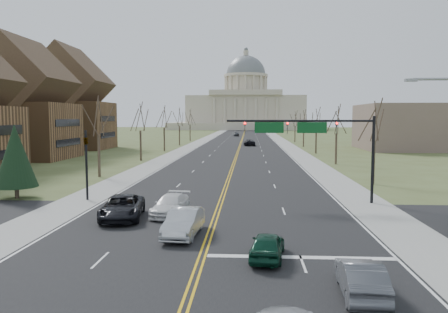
# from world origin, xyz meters

# --- Properties ---
(ground) EXTENTS (600.00, 600.00, 0.00)m
(ground) POSITION_xyz_m (0.00, 0.00, 0.00)
(ground) COLOR #4A5329
(ground) RESTS_ON ground
(road) EXTENTS (20.00, 380.00, 0.01)m
(road) POSITION_xyz_m (0.00, 110.00, 0.01)
(road) COLOR black
(road) RESTS_ON ground
(cross_road) EXTENTS (120.00, 14.00, 0.01)m
(cross_road) POSITION_xyz_m (0.00, 6.00, 0.01)
(cross_road) COLOR black
(cross_road) RESTS_ON ground
(sidewalk_left) EXTENTS (4.00, 380.00, 0.03)m
(sidewalk_left) POSITION_xyz_m (-12.00, 110.00, 0.01)
(sidewalk_left) COLOR gray
(sidewalk_left) RESTS_ON ground
(sidewalk_right) EXTENTS (4.00, 380.00, 0.03)m
(sidewalk_right) POSITION_xyz_m (12.00, 110.00, 0.01)
(sidewalk_right) COLOR gray
(sidewalk_right) RESTS_ON ground
(center_line) EXTENTS (0.42, 380.00, 0.01)m
(center_line) POSITION_xyz_m (0.00, 110.00, 0.01)
(center_line) COLOR gold
(center_line) RESTS_ON road
(edge_line_left) EXTENTS (0.15, 380.00, 0.01)m
(edge_line_left) POSITION_xyz_m (-9.80, 110.00, 0.01)
(edge_line_left) COLOR silver
(edge_line_left) RESTS_ON road
(edge_line_right) EXTENTS (0.15, 380.00, 0.01)m
(edge_line_right) POSITION_xyz_m (9.80, 110.00, 0.01)
(edge_line_right) COLOR silver
(edge_line_right) RESTS_ON road
(stop_bar) EXTENTS (9.50, 0.50, 0.01)m
(stop_bar) POSITION_xyz_m (5.00, -1.00, 0.01)
(stop_bar) COLOR silver
(stop_bar) RESTS_ON road
(capitol) EXTENTS (90.00, 60.00, 50.00)m
(capitol) POSITION_xyz_m (0.00, 249.91, 14.20)
(capitol) COLOR beige
(capitol) RESTS_ON ground
(signal_mast) EXTENTS (12.12, 0.44, 7.20)m
(signal_mast) POSITION_xyz_m (7.45, 13.50, 5.76)
(signal_mast) COLOR black
(signal_mast) RESTS_ON ground
(signal_left) EXTENTS (0.32, 0.36, 6.00)m
(signal_left) POSITION_xyz_m (-11.50, 13.50, 3.71)
(signal_left) COLOR black
(signal_left) RESTS_ON ground
(tree_r_0) EXTENTS (3.74, 3.74, 8.50)m
(tree_r_0) POSITION_xyz_m (15.50, 24.00, 6.55)
(tree_r_0) COLOR #3E3024
(tree_r_0) RESTS_ON ground
(tree_l_0) EXTENTS (3.96, 3.96, 9.00)m
(tree_l_0) POSITION_xyz_m (-15.50, 28.00, 6.94)
(tree_l_0) COLOR #3E3024
(tree_l_0) RESTS_ON ground
(tree_r_1) EXTENTS (3.74, 3.74, 8.50)m
(tree_r_1) POSITION_xyz_m (15.50, 44.00, 6.55)
(tree_r_1) COLOR #3E3024
(tree_r_1) RESTS_ON ground
(tree_l_1) EXTENTS (3.96, 3.96, 9.00)m
(tree_l_1) POSITION_xyz_m (-15.50, 48.00, 6.94)
(tree_l_1) COLOR #3E3024
(tree_l_1) RESTS_ON ground
(tree_r_2) EXTENTS (3.74, 3.74, 8.50)m
(tree_r_2) POSITION_xyz_m (15.50, 64.00, 6.55)
(tree_r_2) COLOR #3E3024
(tree_r_2) RESTS_ON ground
(tree_l_2) EXTENTS (3.96, 3.96, 9.00)m
(tree_l_2) POSITION_xyz_m (-15.50, 68.00, 6.94)
(tree_l_2) COLOR #3E3024
(tree_l_2) RESTS_ON ground
(tree_r_3) EXTENTS (3.74, 3.74, 8.50)m
(tree_r_3) POSITION_xyz_m (15.50, 84.00, 6.55)
(tree_r_3) COLOR #3E3024
(tree_r_3) RESTS_ON ground
(tree_l_3) EXTENTS (3.96, 3.96, 9.00)m
(tree_l_3) POSITION_xyz_m (-15.50, 88.00, 6.94)
(tree_l_3) COLOR #3E3024
(tree_l_3) RESTS_ON ground
(tree_r_4) EXTENTS (3.74, 3.74, 8.50)m
(tree_r_4) POSITION_xyz_m (15.50, 104.00, 6.55)
(tree_r_4) COLOR #3E3024
(tree_r_4) RESTS_ON ground
(tree_l_4) EXTENTS (3.96, 3.96, 9.00)m
(tree_l_4) POSITION_xyz_m (-15.50, 108.00, 6.94)
(tree_l_4) COLOR #3E3024
(tree_l_4) RESTS_ON ground
(conifer_l) EXTENTS (3.64, 3.64, 6.50)m
(conifer_l) POSITION_xyz_m (-18.00, 14.00, 3.74)
(conifer_l) COLOR #3E3024
(conifer_l) RESTS_ON ground
(bldg_left_mid) EXTENTS (15.10, 14.28, 20.75)m
(bldg_left_mid) POSITION_xyz_m (-36.00, 50.00, 8.54)
(bldg_left_mid) COLOR brown
(bldg_left_mid) RESTS_ON ground
(bldg_left_far) EXTENTS (17.10, 14.28, 23.25)m
(bldg_left_far) POSITION_xyz_m (-38.00, 74.00, 9.54)
(bldg_left_far) COLOR brown
(bldg_left_far) RESTS_ON ground
(bldg_right_mass) EXTENTS (25.00, 20.00, 10.00)m
(bldg_right_mass) POSITION_xyz_m (40.00, 76.00, 5.00)
(bldg_right_mass) COLOR #705C50
(bldg_right_mass) RESTS_ON ground
(car_nb_inner_lead) EXTENTS (2.10, 4.14, 1.35)m
(car_nb_inner_lead) POSITION_xyz_m (3.30, -1.29, 0.69)
(car_nb_inner_lead) COLOR #0C3524
(car_nb_inner_lead) RESTS_ON road
(car_nb_outer_lead) EXTENTS (1.83, 4.51, 1.46)m
(car_nb_outer_lead) POSITION_xyz_m (6.82, -5.65, 0.74)
(car_nb_outer_lead) COLOR #51545A
(car_nb_outer_lead) RESTS_ON road
(car_sb_inner_lead) EXTENTS (2.07, 5.03, 1.62)m
(car_sb_inner_lead) POSITION_xyz_m (-1.53, 2.72, 0.82)
(car_sb_inner_lead) COLOR #AEB1B7
(car_sb_inner_lead) RESTS_ON road
(car_sb_outer_lead) EXTENTS (3.46, 6.12, 1.61)m
(car_sb_outer_lead) POSITION_xyz_m (-6.48, 6.86, 0.82)
(car_sb_outer_lead) COLOR black
(car_sb_outer_lead) RESTS_ON road
(car_sb_inner_second) EXTENTS (2.57, 5.18, 1.45)m
(car_sb_inner_second) POSITION_xyz_m (-3.31, 8.22, 0.74)
(car_sb_inner_second) COLOR white
(car_sb_inner_second) RESTS_ON road
(car_far_nb) EXTENTS (3.04, 5.84, 1.57)m
(car_far_nb) POSITION_xyz_m (2.37, 87.37, 0.80)
(car_far_nb) COLOR black
(car_far_nb) RESTS_ON road
(car_far_sb) EXTENTS (2.35, 4.88, 1.61)m
(car_far_sb) POSITION_xyz_m (-2.56, 142.57, 0.82)
(car_far_sb) COLOR #47494E
(car_far_sb) RESTS_ON road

